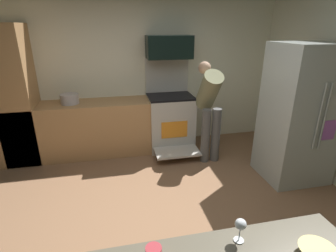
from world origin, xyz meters
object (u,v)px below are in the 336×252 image
at_px(refrigerator, 300,115).
at_px(oven_range, 170,120).
at_px(wine_glass_far, 241,226).
at_px(microwave, 169,47).
at_px(person_cook, 209,104).
at_px(stock_pot, 70,99).

bearing_deg(refrigerator, oven_range, 138.27).
distance_m(refrigerator, wine_glass_far, 2.57).
xyz_separation_m(oven_range, refrigerator, (1.50, -1.34, 0.42)).
height_order(microwave, person_cook, microwave).
bearing_deg(refrigerator, person_cook, 140.57).
distance_m(microwave, refrigerator, 2.22).
bearing_deg(refrigerator, wine_glass_far, -134.50).
height_order(oven_range, refrigerator, refrigerator).
bearing_deg(person_cook, oven_range, 134.23).
xyz_separation_m(oven_range, stock_pot, (-1.63, 0.01, 0.47)).
xyz_separation_m(person_cook, wine_glass_far, (-0.81, -2.65, 0.10)).
distance_m(oven_range, microwave, 1.23).
distance_m(oven_range, wine_glass_far, 3.22).
bearing_deg(wine_glass_far, refrigerator, 45.50).
height_order(refrigerator, person_cook, refrigerator).
distance_m(microwave, person_cook, 1.15).
distance_m(oven_range, refrigerator, 2.05).
bearing_deg(microwave, stock_pot, -177.19).
bearing_deg(microwave, oven_range, -90.00).
xyz_separation_m(refrigerator, stock_pot, (-3.13, 1.35, 0.04)).
height_order(wine_glass_far, stock_pot, stock_pot).
relative_size(oven_range, refrigerator, 0.83).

